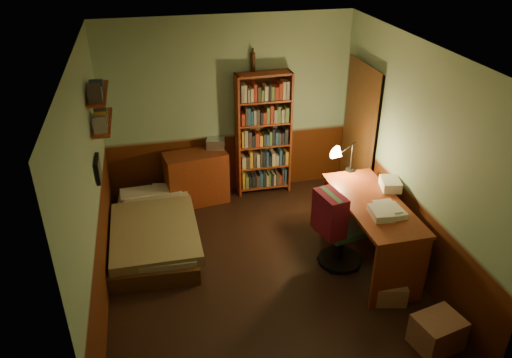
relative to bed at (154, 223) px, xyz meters
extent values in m
cube|color=black|center=(1.19, -0.87, -0.29)|extent=(3.50, 4.00, 0.02)
cube|color=silver|center=(1.19, -0.87, 2.33)|extent=(3.50, 4.00, 0.02)
cube|color=gray|center=(1.19, 1.14, 1.02)|extent=(3.50, 0.02, 2.60)
cube|color=gray|center=(-0.57, -0.87, 1.02)|extent=(0.02, 4.00, 2.60)
cube|color=gray|center=(2.95, -0.87, 1.02)|extent=(0.02, 4.00, 2.60)
cube|color=gray|center=(1.19, -2.88, 1.02)|extent=(3.50, 0.02, 2.60)
cube|color=black|center=(2.91, 0.43, 0.72)|extent=(0.06, 0.90, 2.00)
cube|color=#492A13|center=(2.88, 0.43, 0.72)|extent=(0.02, 0.98, 2.08)
cube|color=#899258|center=(0.00, 0.00, 0.00)|extent=(1.09, 1.92, 0.56)
cube|color=maroon|center=(0.66, 0.90, 0.11)|extent=(0.92, 0.56, 0.77)
cube|color=#B2B2B7|center=(0.97, 1.02, 0.56)|extent=(0.29, 0.25, 0.14)
cube|color=maroon|center=(1.66, 0.98, 0.64)|extent=(0.80, 0.28, 1.83)
cylinder|color=black|center=(1.53, 1.09, 1.67)|extent=(0.08, 0.08, 0.23)
cylinder|color=black|center=(1.53, 1.09, 1.68)|extent=(0.07, 0.07, 0.26)
cube|color=maroon|center=(2.48, -0.99, 0.14)|extent=(0.68, 1.59, 0.84)
cube|color=silver|center=(2.81, -0.74, 0.62)|extent=(0.27, 0.33, 0.12)
cone|color=black|center=(2.52, -0.20, 0.83)|extent=(0.18, 0.18, 0.54)
cube|color=#2C6040|center=(2.16, -0.93, 0.24)|extent=(0.60, 0.55, 1.03)
cube|color=maroon|center=(1.94, -0.97, 1.00)|extent=(0.34, 0.47, 0.50)
cube|color=maroon|center=(-0.45, 0.23, 1.32)|extent=(0.20, 0.90, 0.03)
cube|color=maroon|center=(-0.45, 0.23, 1.67)|extent=(0.20, 0.90, 0.03)
cube|color=black|center=(-0.53, -0.27, 0.97)|extent=(0.04, 0.32, 0.26)
cube|color=#9E6C53|center=(2.60, -2.38, -0.11)|extent=(0.51, 0.44, 0.33)
cube|color=#9E6C53|center=(2.44, -1.68, -0.16)|extent=(0.39, 0.34, 0.24)
camera|label=1|loc=(0.10, -5.44, 3.50)|focal=35.00mm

